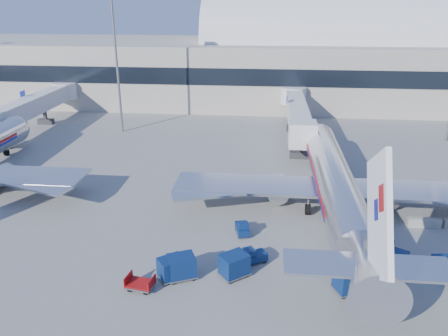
# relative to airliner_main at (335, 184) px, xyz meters

# --- Properties ---
(ground) EXTENTS (260.00, 260.00, 0.00)m
(ground) POSITION_rel_airliner_main_xyz_m (-10.00, -4.51, -2.93)
(ground) COLOR gray
(ground) RESTS_ON ground
(terminal) EXTENTS (170.00, 28.15, 21.00)m
(terminal) POSITION_rel_airliner_main_xyz_m (-23.60, 51.46, 4.60)
(terminal) COLOR #B2AA9E
(terminal) RESTS_ON ground
(airliner_main) EXTENTS (32.00, 37.26, 12.07)m
(airliner_main) POSITION_rel_airliner_main_xyz_m (0.00, 0.00, 0.00)
(airliner_main) COLOR silver
(airliner_main) RESTS_ON ground
(jetbridge_near) EXTENTS (4.40, 27.50, 6.25)m
(jetbridge_near) POSITION_rel_airliner_main_xyz_m (-2.40, 26.30, 1.00)
(jetbridge_near) COLOR silver
(jetbridge_near) RESTS_ON ground
(jetbridge_mid) EXTENTS (4.40, 27.50, 6.25)m
(jetbridge_mid) POSITION_rel_airliner_main_xyz_m (-44.40, 26.30, 1.00)
(jetbridge_mid) COLOR silver
(jetbridge_mid) RESTS_ON ground
(mast_west) EXTENTS (2.00, 1.20, 22.60)m
(mast_west) POSITION_rel_airliner_main_xyz_m (-30.00, 25.49, 11.87)
(mast_west) COLOR slate
(mast_west) RESTS_ON ground
(barrier_near) EXTENTS (3.00, 0.55, 0.90)m
(barrier_near) POSITION_rel_airliner_main_xyz_m (8.00, -2.51, -2.48)
(barrier_near) COLOR #9E9E96
(barrier_near) RESTS_ON ground
(tug_lead) EXTENTS (2.31, 1.95, 1.35)m
(tug_lead) POSITION_rel_airliner_main_xyz_m (-7.66, -10.05, -2.31)
(tug_lead) COLOR #0A204E
(tug_lead) RESTS_ON ground
(tug_right) EXTENTS (2.68, 2.29, 1.57)m
(tug_right) POSITION_rel_airliner_main_xyz_m (3.49, -8.50, -2.21)
(tug_right) COLOR #0A204E
(tug_right) RESTS_ON ground
(tug_left) EXTENTS (1.50, 2.25, 1.34)m
(tug_left) POSITION_rel_airliner_main_xyz_m (-8.79, -5.59, -2.32)
(tug_left) COLOR #0A204E
(tug_left) RESTS_ON ground
(cart_train_a) EXTENTS (2.66, 2.58, 1.87)m
(cart_train_a) POSITION_rel_airliner_main_xyz_m (-9.03, -12.03, -1.93)
(cart_train_a) COLOR #0A204E
(cart_train_a) RESTS_ON ground
(cart_train_b) EXTENTS (2.59, 2.34, 1.87)m
(cart_train_b) POSITION_rel_airliner_main_xyz_m (-12.98, -12.63, -1.93)
(cart_train_b) COLOR #0A204E
(cart_train_b) RESTS_ON ground
(cart_train_c) EXTENTS (2.49, 2.40, 1.74)m
(cart_train_c) POSITION_rel_airliner_main_xyz_m (-13.71, -12.80, -2.00)
(cart_train_c) COLOR #0A204E
(cart_train_c) RESTS_ON ground
(cart_solo_near) EXTENTS (2.48, 2.23, 1.79)m
(cart_solo_near) POSITION_rel_airliner_main_xyz_m (-0.63, -13.11, -1.97)
(cart_solo_near) COLOR #0A204E
(cart_solo_near) RESTS_ON ground
(cart_solo_far) EXTENTS (1.99, 1.62, 1.60)m
(cart_solo_far) POSITION_rel_airliner_main_xyz_m (6.98, -10.46, -2.07)
(cart_solo_far) COLOR #0A204E
(cart_solo_far) RESTS_ON ground
(cart_open_red) EXTENTS (2.18, 1.71, 0.53)m
(cart_open_red) POSITION_rel_airliner_main_xyz_m (-15.72, -14.32, -2.55)
(cart_open_red) COLOR slate
(cart_open_red) RESTS_ON ground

